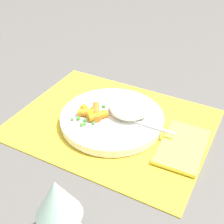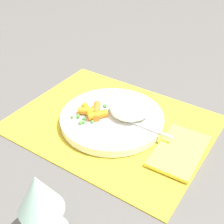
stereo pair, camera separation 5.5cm
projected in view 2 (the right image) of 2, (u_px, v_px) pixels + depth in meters
name	position (u px, v px, depth m)	size (l,w,h in m)	color
ground_plane	(112.00, 124.00, 0.74)	(2.40, 2.40, 0.00)	#565451
placemat	(112.00, 123.00, 0.73)	(0.45, 0.35, 0.01)	gold
plate	(112.00, 119.00, 0.73)	(0.24, 0.24, 0.02)	white
rice_mound	(130.00, 109.00, 0.72)	(0.09, 0.09, 0.03)	beige
carrot_portion	(93.00, 112.00, 0.72)	(0.07, 0.07, 0.02)	orange
pea_scatter	(93.00, 114.00, 0.72)	(0.06, 0.10, 0.01)	#598E3F
fork	(122.00, 118.00, 0.71)	(0.21, 0.02, 0.01)	silver
wine_glass	(39.00, 197.00, 0.45)	(0.08, 0.08, 0.13)	#B2E0CC
napkin	(179.00, 151.00, 0.65)	(0.09, 0.15, 0.01)	#EAE54C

